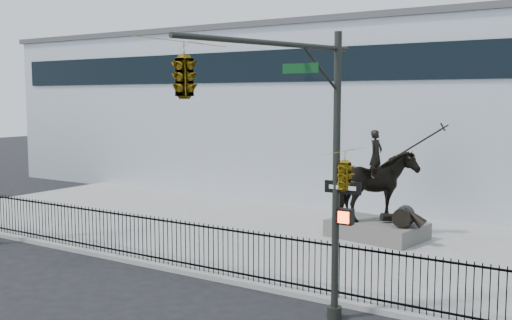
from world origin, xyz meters
The scene contains 7 objects.
ground centered at (0.00, 0.00, 0.00)m, with size 120.00×120.00×0.00m, color black.
plaza centered at (0.00, 7.00, 0.07)m, with size 30.00×12.00×0.15m, color gray.
building centered at (0.00, 20.00, 4.50)m, with size 44.00×14.00×9.00m, color silver.
picket_fence centered at (0.00, 1.25, 0.90)m, with size 22.10×0.10×1.50m.
statue_plinth centered at (4.96, 8.29, 0.46)m, with size 3.35×2.30×0.63m, color #4F4D49.
equestrian_statue centered at (5.03, 8.28, 2.09)m, with size 4.24×2.99×3.64m.
traffic_signal_right centered at (6.47, -2.00, 4.85)m, with size 2.17×6.86×7.00m.
Camera 1 is at (13.08, -12.92, 5.45)m, focal length 42.00 mm.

